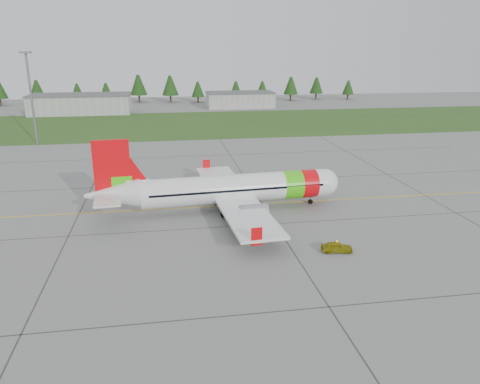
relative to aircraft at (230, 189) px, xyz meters
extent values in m
plane|color=gray|center=(-5.22, -6.06, -3.00)|extent=(320.00, 320.00, 0.00)
cylinder|color=white|center=(0.83, 0.06, 0.04)|extent=(25.76, 5.67, 3.83)
sphere|color=white|center=(13.58, 0.99, 0.04)|extent=(3.83, 3.83, 3.83)
cone|color=white|center=(-15.34, -1.11, 0.39)|extent=(7.14, 4.32, 3.83)
cube|color=black|center=(13.87, 1.01, 0.39)|extent=(1.75, 2.66, 0.55)
cylinder|color=#44DF10|center=(8.67, 0.63, 0.04)|extent=(2.83, 4.09, 3.91)
cylinder|color=red|center=(11.03, 0.80, 0.04)|extent=(2.44, 4.06, 3.91)
cube|color=white|center=(0.34, 0.02, -1.04)|extent=(7.67, 31.76, 0.35)
cube|color=red|center=(-1.77, 15.54, -0.50)|extent=(1.19, 0.26, 1.97)
cube|color=red|center=(0.50, -15.63, -0.50)|extent=(1.19, 0.26, 1.97)
cylinder|color=gray|center=(1.42, 5.52, -1.58)|extent=(3.68, 2.31, 2.06)
cylinder|color=gray|center=(2.21, -5.26, -1.58)|extent=(3.68, 2.31, 2.06)
cube|color=red|center=(-15.14, -1.10, 3.68)|extent=(4.53, 0.68, 7.47)
cube|color=#44DF10|center=(-14.07, -1.02, 1.52)|extent=(2.58, 0.60, 2.36)
cube|color=white|center=(-15.83, -1.15, 0.63)|extent=(3.96, 11.50, 0.22)
cylinder|color=slate|center=(11.62, 0.84, -2.32)|extent=(0.18, 0.18, 1.38)
cylinder|color=black|center=(11.62, 0.84, -2.67)|extent=(0.69, 0.32, 0.67)
cylinder|color=slate|center=(-0.84, 2.70, -2.07)|extent=(0.22, 0.22, 1.87)
cylinder|color=black|center=(-1.23, 2.67, -2.49)|extent=(1.05, 0.52, 1.02)
cylinder|color=slate|center=(-0.44, -2.79, -2.07)|extent=(0.22, 0.22, 1.87)
cylinder|color=black|center=(-0.83, -2.82, -2.49)|extent=(1.05, 0.52, 1.02)
imported|color=yellow|center=(9.45, -15.39, -1.31)|extent=(1.35, 1.53, 3.38)
cube|color=#30561E|center=(-5.22, 75.94, -2.99)|extent=(320.00, 50.00, 0.03)
cube|color=gold|center=(-5.22, 1.94, -2.99)|extent=(120.00, 0.25, 0.02)
cube|color=#A8A8A3|center=(-35.22, 103.94, 0.00)|extent=(32.00, 14.00, 6.00)
cube|color=#A8A8A3|center=(19.78, 111.94, -0.40)|extent=(24.00, 12.00, 5.20)
cylinder|color=slate|center=(-37.22, 51.94, 7.00)|extent=(0.50, 0.50, 20.00)
camera|label=1|loc=(-8.52, -59.71, 18.36)|focal=35.00mm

